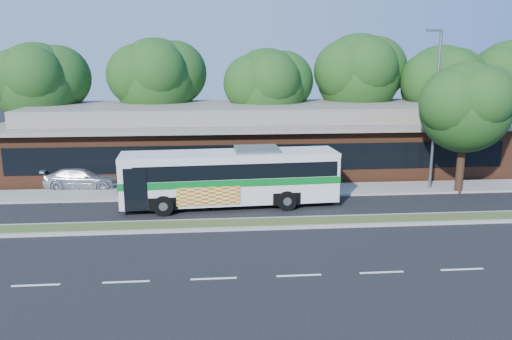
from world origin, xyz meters
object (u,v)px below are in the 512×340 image
(lamp_post, at_px, (435,106))
(sidewalk_tree, at_px, (471,105))
(sedan, at_px, (82,178))
(transit_bus, at_px, (231,174))

(lamp_post, height_order, sidewalk_tree, lamp_post)
(lamp_post, distance_m, sedan, 20.76)
(sidewalk_tree, bearing_deg, lamp_post, 162.11)
(lamp_post, relative_size, transit_bus, 0.81)
(sedan, bearing_deg, sidewalk_tree, -93.32)
(transit_bus, relative_size, sidewalk_tree, 1.52)
(lamp_post, relative_size, sidewalk_tree, 1.23)
(lamp_post, xyz_separation_m, sedan, (-20.20, 2.12, -4.27))
(lamp_post, bearing_deg, transit_bus, -169.04)
(lamp_post, distance_m, sidewalk_tree, 1.89)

